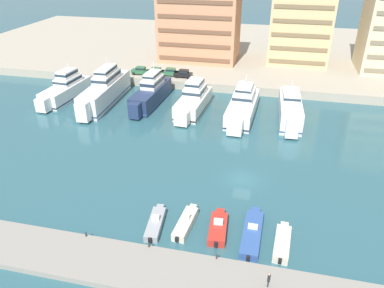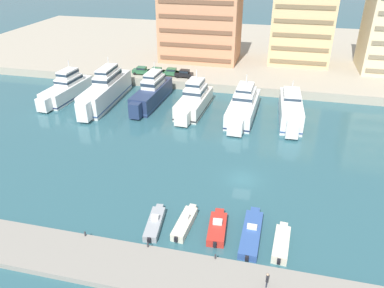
{
  "view_description": "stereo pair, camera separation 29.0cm",
  "coord_description": "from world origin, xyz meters",
  "px_view_note": "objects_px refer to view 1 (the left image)",
  "views": [
    {
      "loc": [
        2.97,
        -44.33,
        29.41
      ],
      "look_at": [
        -8.28,
        4.04,
        2.5
      ],
      "focal_mm": 35.0,
      "sensor_mm": 36.0,
      "label": 1
    },
    {
      "loc": [
        3.25,
        -44.26,
        29.41
      ],
      "look_at": [
        -8.28,
        4.04,
        2.5
      ],
      "focal_mm": 35.0,
      "sensor_mm": 36.0,
      "label": 2
    }
  ],
  "objects_px": {
    "yacht_white_far_left": "(66,89)",
    "motorboat_grey_far_left": "(156,223)",
    "motorboat_red_mid_left": "(218,228)",
    "motorboat_cream_left": "(186,223)",
    "car_black_center_left": "(183,73)",
    "yacht_navy_mid_left": "(151,93)",
    "yacht_white_center_right": "(290,109)",
    "pedestrian_near_edge": "(269,279)",
    "motorboat_cream_center": "(282,243)",
    "car_green_far_left": "(140,70)",
    "car_green_left": "(156,71)",
    "car_green_mid_left": "(170,72)",
    "yacht_white_left": "(105,90)",
    "motorboat_blue_center_left": "(252,233)",
    "yacht_white_center": "(243,106)",
    "yacht_ivory_center_left": "(193,100)"
  },
  "relations": [
    {
      "from": "yacht_navy_mid_left",
      "to": "yacht_white_center_right",
      "type": "distance_m",
      "value": 27.76
    },
    {
      "from": "yacht_white_far_left",
      "to": "motorboat_blue_center_left",
      "type": "relative_size",
      "value": 1.96
    },
    {
      "from": "yacht_white_center_right",
      "to": "motorboat_blue_center_left",
      "type": "relative_size",
      "value": 1.96
    },
    {
      "from": "motorboat_cream_center",
      "to": "yacht_white_left",
      "type": "bearing_deg",
      "value": 136.57
    },
    {
      "from": "motorboat_red_mid_left",
      "to": "car_black_center_left",
      "type": "distance_m",
      "value": 50.2
    },
    {
      "from": "yacht_navy_mid_left",
      "to": "motorboat_red_mid_left",
      "type": "relative_size",
      "value": 2.85
    },
    {
      "from": "yacht_navy_mid_left",
      "to": "car_green_left",
      "type": "distance_m",
      "value": 12.68
    },
    {
      "from": "yacht_white_left",
      "to": "yacht_white_center",
      "type": "bearing_deg",
      "value": -0.73
    },
    {
      "from": "yacht_white_center",
      "to": "motorboat_cream_center",
      "type": "bearing_deg",
      "value": -76.54
    },
    {
      "from": "motorboat_red_mid_left",
      "to": "yacht_white_far_left",
      "type": "bearing_deg",
      "value": 138.56
    },
    {
      "from": "motorboat_cream_left",
      "to": "car_green_mid_left",
      "type": "height_order",
      "value": "car_green_mid_left"
    },
    {
      "from": "motorboat_grey_far_left",
      "to": "pedestrian_near_edge",
      "type": "relative_size",
      "value": 3.77
    },
    {
      "from": "yacht_navy_mid_left",
      "to": "pedestrian_near_edge",
      "type": "bearing_deg",
      "value": -58.68
    },
    {
      "from": "yacht_white_far_left",
      "to": "motorboat_grey_far_left",
      "type": "distance_m",
      "value": 46.48
    },
    {
      "from": "motorboat_red_mid_left",
      "to": "car_black_center_left",
      "type": "height_order",
      "value": "car_black_center_left"
    },
    {
      "from": "motorboat_grey_far_left",
      "to": "car_black_center_left",
      "type": "relative_size",
      "value": 1.54
    },
    {
      "from": "car_green_left",
      "to": "pedestrian_near_edge",
      "type": "relative_size",
      "value": 2.41
    },
    {
      "from": "yacht_navy_mid_left",
      "to": "yacht_white_far_left",
      "type": "bearing_deg",
      "value": -175.52
    },
    {
      "from": "yacht_white_far_left",
      "to": "yacht_navy_mid_left",
      "type": "relative_size",
      "value": 0.96
    },
    {
      "from": "motorboat_cream_center",
      "to": "car_green_far_left",
      "type": "xyz_separation_m",
      "value": [
        -33.74,
        48.22,
        2.29
      ]
    },
    {
      "from": "motorboat_grey_far_left",
      "to": "car_black_center_left",
      "type": "xyz_separation_m",
      "value": [
        -8.89,
        48.25,
        2.41
      ]
    },
    {
      "from": "motorboat_grey_far_left",
      "to": "motorboat_red_mid_left",
      "type": "height_order",
      "value": "motorboat_red_mid_left"
    },
    {
      "from": "yacht_white_left",
      "to": "pedestrian_near_edge",
      "type": "bearing_deg",
      "value": -49.28
    },
    {
      "from": "yacht_white_far_left",
      "to": "pedestrian_near_edge",
      "type": "relative_size",
      "value": 9.9
    },
    {
      "from": "car_green_mid_left",
      "to": "pedestrian_near_edge",
      "type": "bearing_deg",
      "value": -65.3
    },
    {
      "from": "yacht_white_far_left",
      "to": "yacht_white_center_right",
      "type": "height_order",
      "value": "yacht_white_far_left"
    },
    {
      "from": "motorboat_cream_center",
      "to": "pedestrian_near_edge",
      "type": "xyz_separation_m",
      "value": [
        -1.25,
        -6.39,
        1.11
      ]
    },
    {
      "from": "yacht_white_center",
      "to": "yacht_white_left",
      "type": "bearing_deg",
      "value": 179.27
    },
    {
      "from": "motorboat_red_mid_left",
      "to": "motorboat_cream_left",
      "type": "bearing_deg",
      "value": -179.33
    },
    {
      "from": "car_green_mid_left",
      "to": "motorboat_cream_center",
      "type": "bearing_deg",
      "value": -61.37
    },
    {
      "from": "yacht_white_left",
      "to": "yacht_white_center",
      "type": "height_order",
      "value": "yacht_white_left"
    },
    {
      "from": "yacht_white_center_right",
      "to": "pedestrian_near_edge",
      "type": "distance_m",
      "value": 40.56
    },
    {
      "from": "car_black_center_left",
      "to": "motorboat_red_mid_left",
      "type": "bearing_deg",
      "value": -71.18
    },
    {
      "from": "motorboat_red_mid_left",
      "to": "motorboat_grey_far_left",
      "type": "bearing_deg",
      "value": -173.79
    },
    {
      "from": "yacht_ivory_center_left",
      "to": "motorboat_grey_far_left",
      "type": "distance_m",
      "value": 34.58
    },
    {
      "from": "yacht_ivory_center_left",
      "to": "motorboat_cream_left",
      "type": "distance_m",
      "value": 34.35
    },
    {
      "from": "yacht_white_center",
      "to": "motorboat_blue_center_left",
      "type": "xyz_separation_m",
      "value": [
        4.84,
        -33.21,
        -1.59
      ]
    },
    {
      "from": "yacht_navy_mid_left",
      "to": "motorboat_cream_left",
      "type": "height_order",
      "value": "yacht_navy_mid_left"
    },
    {
      "from": "motorboat_grey_far_left",
      "to": "motorboat_red_mid_left",
      "type": "xyz_separation_m",
      "value": [
        7.28,
        0.79,
        0.07
      ]
    },
    {
      "from": "yacht_white_center",
      "to": "pedestrian_near_edge",
      "type": "height_order",
      "value": "yacht_white_center"
    },
    {
      "from": "motorboat_grey_far_left",
      "to": "pedestrian_near_edge",
      "type": "height_order",
      "value": "pedestrian_near_edge"
    },
    {
      "from": "yacht_white_left",
      "to": "motorboat_blue_center_left",
      "type": "relative_size",
      "value": 2.49
    },
    {
      "from": "motorboat_cream_left",
      "to": "car_green_far_left",
      "type": "relative_size",
      "value": 1.55
    },
    {
      "from": "motorboat_cream_left",
      "to": "motorboat_red_mid_left",
      "type": "relative_size",
      "value": 1.04
    },
    {
      "from": "yacht_white_left",
      "to": "yacht_white_center",
      "type": "relative_size",
      "value": 1.17
    },
    {
      "from": "motorboat_cream_center",
      "to": "pedestrian_near_edge",
      "type": "relative_size",
      "value": 3.63
    },
    {
      "from": "yacht_ivory_center_left",
      "to": "car_black_center_left",
      "type": "distance_m",
      "value": 14.96
    },
    {
      "from": "yacht_white_center_right",
      "to": "motorboat_grey_far_left",
      "type": "distance_m",
      "value": 37.27
    },
    {
      "from": "yacht_white_center",
      "to": "car_green_far_left",
      "type": "distance_m",
      "value": 29.21
    },
    {
      "from": "motorboat_cream_center",
      "to": "car_green_left",
      "type": "height_order",
      "value": "car_green_left"
    }
  ]
}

